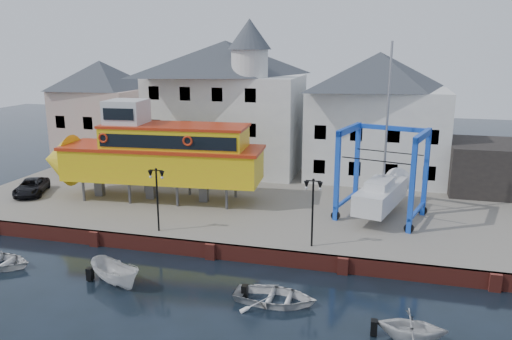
# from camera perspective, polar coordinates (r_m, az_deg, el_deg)

# --- Properties ---
(ground) EXTENTS (140.00, 140.00, 0.00)m
(ground) POSITION_cam_1_polar(r_m,az_deg,el_deg) (31.16, -5.17, -10.07)
(ground) COLOR black
(ground) RESTS_ON ground
(hardstanding) EXTENTS (44.00, 22.00, 1.00)m
(hardstanding) POSITION_cam_1_polar(r_m,az_deg,el_deg) (40.82, 0.09, -3.38)
(hardstanding) COLOR slate
(hardstanding) RESTS_ON ground
(quay_wall) EXTENTS (44.00, 0.47, 1.00)m
(quay_wall) POSITION_cam_1_polar(r_m,az_deg,el_deg) (31.05, -5.13, -9.15)
(quay_wall) COLOR maroon
(quay_wall) RESTS_ON ground
(building_pink) EXTENTS (8.00, 7.00, 10.30)m
(building_pink) POSITION_cam_1_polar(r_m,az_deg,el_deg) (53.11, -17.11, 6.28)
(building_pink) COLOR #C89F97
(building_pink) RESTS_ON hardstanding
(building_white_main) EXTENTS (14.00, 8.30, 14.00)m
(building_white_main) POSITION_cam_1_polar(r_m,az_deg,el_deg) (47.75, -3.32, 7.53)
(building_white_main) COLOR silver
(building_white_main) RESTS_ON hardstanding
(building_white_right) EXTENTS (12.00, 8.00, 11.20)m
(building_white_right) POSITION_cam_1_polar(r_m,az_deg,el_deg) (46.09, 13.65, 6.00)
(building_white_right) COLOR silver
(building_white_right) RESTS_ON hardstanding
(shed_dark) EXTENTS (8.00, 7.00, 4.00)m
(shed_dark) POSITION_cam_1_polar(r_m,az_deg,el_deg) (45.64, 25.95, 0.30)
(shed_dark) COLOR black
(shed_dark) RESTS_ON hardstanding
(lamp_post_left) EXTENTS (1.12, 0.32, 4.20)m
(lamp_post_left) POSITION_cam_1_polar(r_m,az_deg,el_deg) (32.31, -11.29, -1.54)
(lamp_post_left) COLOR black
(lamp_post_left) RESTS_ON hardstanding
(lamp_post_right) EXTENTS (1.12, 0.32, 4.20)m
(lamp_post_right) POSITION_cam_1_polar(r_m,az_deg,el_deg) (29.41, 6.53, -2.90)
(lamp_post_right) COLOR black
(lamp_post_right) RESTS_ON hardstanding
(tour_boat) EXTENTS (17.99, 5.60, 7.71)m
(tour_boat) POSITION_cam_1_polar(r_m,az_deg,el_deg) (39.36, -12.10, 1.88)
(tour_boat) COLOR #59595E
(tour_boat) RESTS_ON hardstanding
(travel_lift) EXTENTS (6.53, 8.21, 12.01)m
(travel_lift) POSITION_cam_1_polar(r_m,az_deg,el_deg) (36.28, 14.43, -1.91)
(travel_lift) COLOR blue
(travel_lift) RESTS_ON hardstanding
(van) EXTENTS (3.65, 4.87, 1.23)m
(van) POSITION_cam_1_polar(r_m,az_deg,el_deg) (44.29, -24.29, -1.76)
(van) COLOR black
(van) RESTS_ON hardstanding
(motorboat_a) EXTENTS (4.04, 2.93, 1.47)m
(motorboat_a) POSITION_cam_1_polar(r_m,az_deg,el_deg) (29.04, -15.68, -12.43)
(motorboat_a) COLOR silver
(motorboat_a) RESTS_ON ground
(motorboat_b) EXTENTS (4.23, 3.02, 0.88)m
(motorboat_b) POSITION_cam_1_polar(r_m,az_deg,el_deg) (26.21, 2.19, -14.91)
(motorboat_b) COLOR silver
(motorboat_b) RESTS_ON ground
(motorboat_c) EXTENTS (3.06, 2.65, 1.60)m
(motorboat_c) POSITION_cam_1_polar(r_m,az_deg,el_deg) (24.29, 17.25, -18.11)
(motorboat_c) COLOR silver
(motorboat_c) RESTS_ON ground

